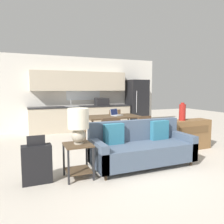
# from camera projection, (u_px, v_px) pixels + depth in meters

# --- Properties ---
(ground_plane) EXTENTS (20.00, 20.00, 0.00)m
(ground_plane) POSITION_uv_depth(u_px,v_px,m) (141.00, 170.00, 4.11)
(ground_plane) COLOR beige
(wall_back) EXTENTS (6.40, 0.07, 2.70)m
(wall_back) POSITION_uv_depth(u_px,v_px,m) (79.00, 93.00, 8.22)
(wall_back) COLOR silver
(wall_back) RESTS_ON ground_plane
(kitchen_counter) EXTENTS (3.71, 0.65, 2.15)m
(kitchen_counter) POSITION_uv_depth(u_px,v_px,m) (82.00, 107.00, 8.00)
(kitchen_counter) COLOR beige
(kitchen_counter) RESTS_ON ground_plane
(refrigerator) EXTENTS (0.73, 0.74, 1.87)m
(refrigerator) POSITION_uv_depth(u_px,v_px,m) (137.00, 103.00, 8.76)
(refrigerator) COLOR black
(refrigerator) RESTS_ON ground_plane
(dining_table) EXTENTS (1.52, 0.85, 0.75)m
(dining_table) POSITION_uv_depth(u_px,v_px,m) (112.00, 118.00, 6.22)
(dining_table) COLOR brown
(dining_table) RESTS_ON ground_plane
(couch) EXTENTS (2.02, 0.80, 0.88)m
(couch) POSITION_uv_depth(u_px,v_px,m) (141.00, 148.00, 4.34)
(couch) COLOR #3D2D1E
(couch) RESTS_ON ground_plane
(side_table) EXTENTS (0.46, 0.46, 0.60)m
(side_table) POSITION_uv_depth(u_px,v_px,m) (78.00, 155.00, 3.71)
(side_table) COLOR brown
(side_table) RESTS_ON ground_plane
(table_lamp) EXTENTS (0.36, 0.36, 0.60)m
(table_lamp) POSITION_uv_depth(u_px,v_px,m) (78.00, 123.00, 3.67)
(table_lamp) COLOR #B2A893
(table_lamp) RESTS_ON side_table
(credenza) EXTENTS (1.13, 0.40, 0.74)m
(credenza) POSITION_uv_depth(u_px,v_px,m) (188.00, 134.00, 5.53)
(credenza) COLOR brown
(credenza) RESTS_ON ground_plane
(vase) EXTENTS (0.16, 0.16, 0.44)m
(vase) POSITION_uv_depth(u_px,v_px,m) (182.00, 112.00, 5.40)
(vase) COLOR maroon
(vase) RESTS_ON credenza
(dining_chair_near_right) EXTENTS (0.45, 0.45, 0.83)m
(dining_chair_near_right) POSITION_uv_depth(u_px,v_px,m) (141.00, 129.00, 5.68)
(dining_chair_near_right) COLOR brown
(dining_chair_near_right) RESTS_ON ground_plane
(dining_chair_far_right) EXTENTS (0.42, 0.42, 0.83)m
(dining_chair_far_right) POSITION_uv_depth(u_px,v_px,m) (117.00, 121.00, 7.15)
(dining_chair_far_right) COLOR brown
(dining_chair_far_right) RESTS_ON ground_plane
(dining_chair_near_left) EXTENTS (0.47, 0.47, 0.83)m
(dining_chair_near_left) POSITION_uv_depth(u_px,v_px,m) (106.00, 131.00, 5.35)
(dining_chair_near_left) COLOR brown
(dining_chair_near_left) RESTS_ON ground_plane
(laptop) EXTENTS (0.40, 0.38, 0.20)m
(laptop) POSITION_uv_depth(u_px,v_px,m) (116.00, 114.00, 6.31)
(laptop) COLOR #B7BABC
(laptop) RESTS_ON dining_table
(suitcase) EXTENTS (0.46, 0.22, 0.78)m
(suitcase) POSITION_uv_depth(u_px,v_px,m) (37.00, 164.00, 3.52)
(suitcase) COLOR black
(suitcase) RESTS_ON ground_plane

